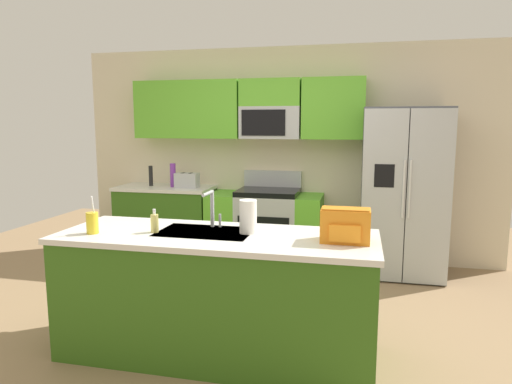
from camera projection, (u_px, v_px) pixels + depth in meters
ground_plane at (243, 327)px, 3.78m from camera, size 9.00×9.00×0.00m
kitchen_wall_unit at (273, 141)px, 5.60m from camera, size 5.20×0.43×2.60m
back_counter at (166, 221)px, 5.77m from camera, size 1.20×0.63×0.90m
range_oven at (265, 227)px, 5.49m from camera, size 1.36×0.61×1.10m
refrigerator at (403, 193)px, 5.01m from camera, size 0.90×0.76×1.85m
island_counter at (217, 294)px, 3.29m from camera, size 2.27×0.82×0.90m
toaster at (187, 180)px, 5.57m from camera, size 0.28×0.16×0.18m
pepper_mill at (151, 176)px, 5.73m from camera, size 0.05×0.05×0.25m
bottle_purple at (173, 175)px, 5.63m from camera, size 0.07×0.07×0.29m
sink_faucet at (212, 206)px, 3.41m from camera, size 0.09×0.22×0.28m
drink_cup_yellow at (92, 223)px, 3.23m from camera, size 0.08×0.08×0.27m
soap_dispenser at (155, 223)px, 3.27m from camera, size 0.06×0.06×0.17m
paper_towel_roll at (248, 217)px, 3.24m from camera, size 0.12×0.12×0.24m
backpack at (345, 225)px, 2.99m from camera, size 0.32×0.22×0.23m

